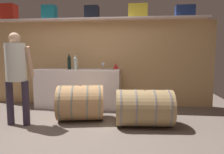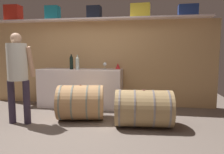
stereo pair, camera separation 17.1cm
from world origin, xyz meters
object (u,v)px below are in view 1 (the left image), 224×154
wine_bottle_clear (76,63)px  wine_bottle_dark (69,62)px  toolcase_teal (49,13)px  wine_barrel_near (144,108)px  work_cabinet (79,88)px  toolcase_red (9,12)px  toolcase_black (92,12)px  red_funnel (116,66)px  wine_glass (103,64)px  toolcase_navy (185,11)px  toolcase_yellow (138,11)px  wine_barrel_far (81,103)px  winemaker_pouring (16,69)px

wine_bottle_clear → wine_bottle_dark: size_ratio=0.96×
toolcase_teal → wine_barrel_near: bearing=-33.4°
toolcase_teal → work_cabinet: size_ratio=0.16×
wine_bottle_dark → toolcase_red: bearing=168.6°
toolcase_red → toolcase_black: size_ratio=1.21×
wine_bottle_dark → red_funnel: wine_bottle_dark is taller
wine_glass → wine_bottle_dark: bearing=-167.1°
toolcase_black → wine_glass: bearing=-27.5°
toolcase_black → toolcase_navy: toolcase_black is taller
toolcase_navy → work_cabinet: size_ratio=0.21×
toolcase_navy → red_funnel: (-1.46, -0.01, -1.16)m
toolcase_yellow → wine_bottle_dark: (-1.46, -0.31, -1.10)m
toolcase_black → wine_barrel_far: toolcase_black is taller
toolcase_teal → winemaker_pouring: (0.01, -1.44, -1.17)m
wine_bottle_dark → wine_bottle_clear: bearing=-14.9°
toolcase_red → toolcase_teal: toolcase_red is taller
red_funnel → wine_bottle_dark: bearing=-163.2°
wine_barrel_near → wine_barrel_far: 1.14m
toolcase_teal → wine_barrel_near: 3.06m
wine_glass → toolcase_black: bearing=151.8°
toolcase_black → toolcase_navy: (2.00, 0.00, -0.02)m
toolcase_navy → toolcase_black: bearing=-178.0°
wine_glass → wine_barrel_near: bearing=-52.3°
toolcase_navy → wine_barrel_far: size_ratio=0.42×
work_cabinet → wine_bottle_clear: size_ratio=5.93×
toolcase_black → red_funnel: (0.54, -0.01, -1.18)m
wine_barrel_near → wine_bottle_clear: bearing=142.7°
wine_bottle_dark → red_funnel: size_ratio=2.58×
toolcase_navy → wine_barrel_near: (-0.86, -1.26, -1.78)m
wine_barrel_near → wine_barrel_far: (-1.13, 0.19, 0.01)m
wine_bottle_dark → wine_barrel_far: wine_bottle_dark is taller
wine_bottle_dark → winemaker_pouring: (-0.53, -1.14, -0.06)m
toolcase_navy → wine_barrel_far: (-1.99, -1.08, -1.76)m
toolcase_navy → work_cabinet: toolcase_navy is taller
toolcase_navy → red_funnel: 1.86m
toolcase_navy → red_funnel: bearing=-177.5°
wine_barrel_near → wine_barrel_far: bearing=165.9°
toolcase_teal → toolcase_navy: (2.97, 0.00, -0.04)m
toolcase_navy → wine_barrel_far: bearing=-149.6°
toolcase_yellow → wine_bottle_dark: toolcase_yellow is taller
red_funnel → wine_barrel_near: 1.52m
toolcase_navy → wine_bottle_dark: (-2.44, -0.31, -1.07)m
wine_bottle_clear → toolcase_yellow: bearing=14.9°
toolcase_yellow → wine_barrel_near: 2.21m
wine_barrel_far → winemaker_pouring: (-0.98, -0.37, 0.63)m
wine_bottle_dark → wine_barrel_near: size_ratio=0.34×
wine_bottle_clear → red_funnel: (0.83, 0.34, -0.08)m
wine_barrel_near → toolcase_navy: bearing=51.2°
red_funnel → wine_bottle_clear: bearing=-157.9°
wine_bottle_clear → wine_bottle_dark: wine_bottle_dark is taller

